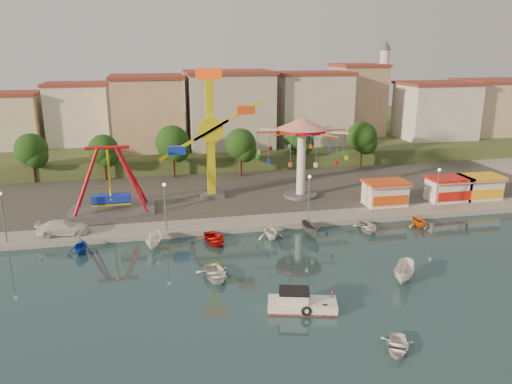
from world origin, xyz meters
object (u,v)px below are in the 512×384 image
object	(u,v)px
pirate_ship_ride	(110,181)
kamikaze_tower	(214,139)
rowboat_a	(215,274)
cabin_motorboat	(300,304)
wave_swinger	(302,140)
van	(63,228)
skiff	(404,273)

from	to	relation	value
pirate_ship_ride	kamikaze_tower	bearing A→B (deg)	14.57
kamikaze_tower	rowboat_a	distance (m)	24.18
cabin_motorboat	kamikaze_tower	bearing A→B (deg)	109.98
wave_swinger	cabin_motorboat	bearing A→B (deg)	-106.79
cabin_motorboat	rowboat_a	bearing A→B (deg)	144.48
kamikaze_tower	van	xyz separation A→B (m)	(-17.49, -10.25, -6.98)
van	kamikaze_tower	bearing A→B (deg)	-60.58
pirate_ship_ride	rowboat_a	distance (m)	22.05
rowboat_a	van	bearing A→B (deg)	131.91
kamikaze_tower	skiff	bearing A→B (deg)	-63.93
kamikaze_tower	wave_swinger	bearing A→B (deg)	-10.96
pirate_ship_ride	kamikaze_tower	world-z (taller)	kamikaze_tower
cabin_motorboat	skiff	xyz separation A→B (m)	(10.29, 2.94, 0.30)
cabin_motorboat	rowboat_a	world-z (taller)	cabin_motorboat
rowboat_a	skiff	xyz separation A→B (m)	(16.03, -3.95, 0.37)
rowboat_a	pirate_ship_ride	bearing A→B (deg)	109.75
cabin_motorboat	rowboat_a	distance (m)	8.97
van	cabin_motorboat	bearing A→B (deg)	-134.63
kamikaze_tower	van	size ratio (longest dim) A/B	3.16
rowboat_a	van	size ratio (longest dim) A/B	0.78
rowboat_a	skiff	bearing A→B (deg)	-21.35
cabin_motorboat	skiff	bearing A→B (deg)	30.68
kamikaze_tower	van	bearing A→B (deg)	-149.62
kamikaze_tower	rowboat_a	size ratio (longest dim) A/B	4.05
wave_swinger	rowboat_a	distance (m)	26.03
cabin_motorboat	van	world-z (taller)	van
van	pirate_ship_ride	bearing A→B (deg)	-34.35
pirate_ship_ride	rowboat_a	size ratio (longest dim) A/B	2.45
pirate_ship_ride	van	size ratio (longest dim) A/B	1.91
cabin_motorboat	skiff	size ratio (longest dim) A/B	1.37
wave_swinger	van	world-z (taller)	wave_swinger
cabin_motorboat	rowboat_a	size ratio (longest dim) A/B	1.38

